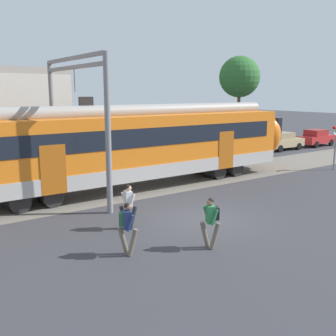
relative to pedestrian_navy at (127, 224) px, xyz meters
The scene contains 10 objects.
ground_plane 4.47m from the pedestrian_navy, 17.67° to the left, with size 160.00×160.00×0.00m, color #38383D.
pedestrian_navy is the anchor object (origin of this frame).
pedestrian_white 2.39m from the pedestrian_navy, 59.29° to the left, with size 0.61×0.61×1.67m.
pedestrian_green 2.67m from the pedestrian_navy, 23.87° to the right, with size 0.57×0.66×1.67m.
parked_car_blue 20.96m from the pedestrian_navy, 33.20° to the left, with size 4.06×1.87×1.54m.
parked_car_tan 25.18m from the pedestrian_navy, 28.10° to the left, with size 4.01×1.78×1.54m.
parked_car_red 29.41m from the pedestrian_navy, 23.50° to the left, with size 4.06×1.87×1.54m.
catenary_gantry 8.26m from the pedestrian_navy, 78.02° to the left, with size 0.24×6.64×6.53m.
crossing_signal 18.14m from the pedestrian_navy, 13.03° to the left, with size 0.96×0.22×3.00m.
street_tree_right 29.94m from the pedestrian_navy, 38.11° to the left, with size 4.02×4.02×8.47m.
Camera 1 is at (-9.75, -11.31, 4.92)m, focal length 42.00 mm.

